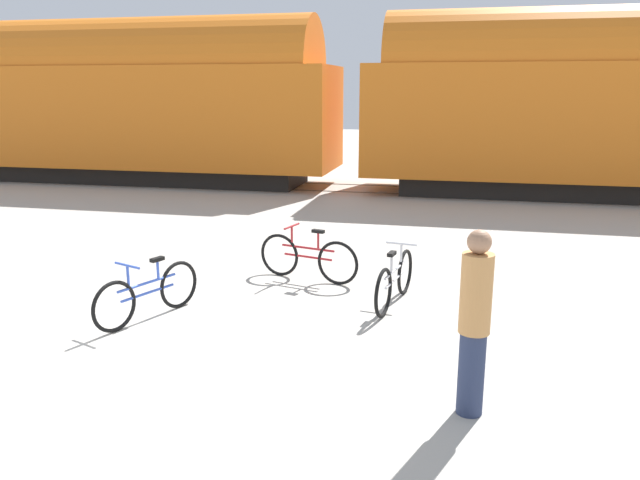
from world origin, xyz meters
The scene contains 8 objects.
ground_plane centered at (0.00, 0.00, 0.00)m, with size 80.00×80.00×0.00m, color #A8A399.
freight_train centered at (0.00, 12.79, 2.67)m, with size 28.61×3.15×5.15m.
rail_near centered at (0.00, 12.07, 0.01)m, with size 40.61×0.07×0.01m, color #4C4238.
rail_far centered at (0.00, 13.50, 0.01)m, with size 40.61×0.07×0.01m, color #4C4238.
bicycle_blue centered at (-0.66, 1.21, 0.36)m, with size 0.69×1.66×0.83m.
bicycle_silver centered at (2.48, 2.50, 0.36)m, with size 0.46×1.72×0.85m.
bicycle_maroon centered at (1.00, 3.37, 0.37)m, with size 1.72×0.55×0.87m.
person_in_tan centered at (3.51, -0.39, 0.92)m, with size 0.29×0.29×1.79m.
Camera 1 is at (3.32, -5.96, 3.02)m, focal length 35.00 mm.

